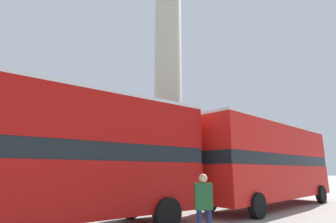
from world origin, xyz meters
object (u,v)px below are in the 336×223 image
equestrian_statue (208,170)px  street_lamp (141,153)px  bus_a (269,161)px  pedestrian_near_lamp (204,204)px  monument_column (168,114)px  bus_b (36,152)px

equestrian_statue → street_lamp: 14.31m
bus_a → equestrian_statue: size_ratio=1.70×
bus_a → pedestrian_near_lamp: (-8.01, -2.98, -1.37)m
monument_column → street_lamp: 5.62m
bus_a → street_lamp: (-6.15, 3.21, 0.33)m
bus_a → street_lamp: 6.95m
bus_a → equestrian_statue: 12.17m
bus_a → street_lamp: size_ratio=2.14×
bus_b → equestrian_statue: (17.62, 10.16, -0.52)m
monument_column → street_lamp: (-3.87, -2.78, -2.98)m
street_lamp → monument_column: bearing=35.7°
equestrian_statue → bus_b: bearing=-163.0°
monument_column → bus_a: 7.22m
monument_column → pedestrian_near_lamp: bearing=-122.5°
bus_b → bus_a: bearing=-1.3°
monument_column → bus_b: 11.28m
monument_column → street_lamp: size_ratio=3.90×
street_lamp → pedestrian_near_lamp: size_ratio=2.86×
bus_b → monument_column: bearing=32.0°
bus_b → street_lamp: 6.06m
equestrian_statue → monument_column: bearing=-164.8°
monument_column → bus_b: (-9.19, -5.65, -3.29)m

